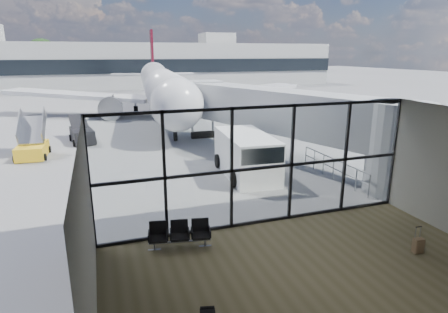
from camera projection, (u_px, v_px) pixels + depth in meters
ground at (140, 101)px, 50.83m from camera, size 220.00×220.00×0.00m
lounge_shell at (343, 205)px, 9.24m from camera, size 12.02×8.01×4.51m
glass_curtain_wall at (262, 167)px, 13.73m from camera, size 12.10×0.12×4.50m
jet_bridge at (289, 116)px, 21.56m from camera, size 8.00×16.50×4.33m
apron_railing at (333, 166)px, 19.06m from camera, size 0.06×5.46×1.11m
far_terminal at (122, 64)px, 69.57m from camera, size 80.00×12.20×11.00m
tree_4 at (9, 58)px, 72.13m from camera, size 5.61×5.61×8.07m
tree_5 at (42, 55)px, 73.82m from camera, size 6.27×6.27×9.03m
seating_row at (180, 233)px, 12.43m from camera, size 2.05×0.91×0.91m
suitcase at (418, 245)px, 12.08m from camera, size 0.34×0.27×0.89m
airliner at (161, 86)px, 40.02m from camera, size 31.52×36.61×9.44m
service_van at (247, 155)px, 19.51m from camera, size 2.77×5.22×2.21m
belt_loader at (82, 134)px, 26.98m from camera, size 1.95×3.99×1.76m
mobile_stairs at (33, 148)px, 23.18m from camera, size 1.86×3.35×2.32m
traffic_cone_a at (243, 152)px, 23.40m from camera, size 0.39×0.39×0.55m
traffic_cone_b at (238, 138)px, 27.31m from camera, size 0.37×0.37×0.53m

